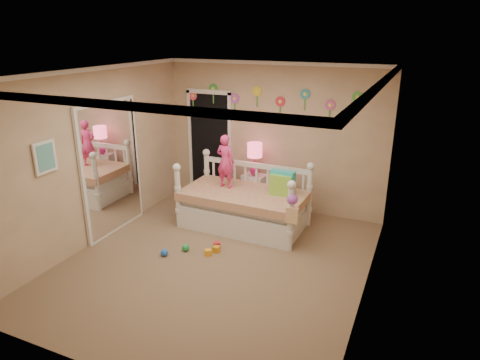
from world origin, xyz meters
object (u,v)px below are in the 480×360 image
at_px(nightstand, 254,192).
at_px(table_lamp, 255,154).
at_px(child, 225,161).
at_px(daybed, 244,195).

relative_size(nightstand, table_lamp, 1.13).
relative_size(child, nightstand, 1.36).
distance_m(daybed, nightstand, 0.76).
distance_m(daybed, child, 0.63).
bearing_deg(table_lamp, daybed, -81.51).
bearing_deg(nightstand, table_lamp, -97.53).
height_order(daybed, table_lamp, table_lamp).
xyz_separation_m(daybed, child, (-0.36, 0.07, 0.51)).
bearing_deg(child, nightstand, -104.29).
bearing_deg(table_lamp, nightstand, 75.96).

